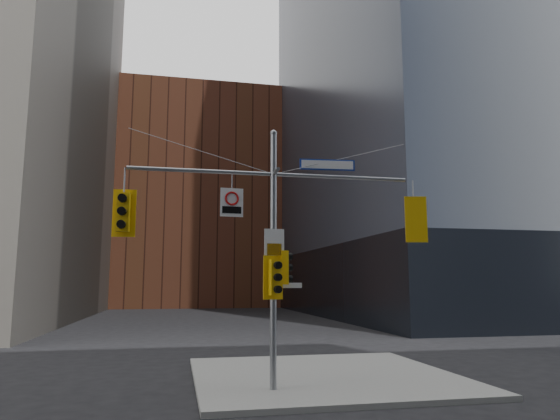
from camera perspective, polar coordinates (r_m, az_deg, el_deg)
name	(u,v)px	position (r m, az deg, el deg)	size (l,w,h in m)	color
ground	(290,415)	(12.21, 1.13, -22.34)	(160.00, 160.00, 0.00)	black
sidewalk_corner	(324,376)	(16.48, 5.02, -18.36)	(8.00, 8.00, 0.15)	gray
podium_ne	(498,282)	(53.24, 23.61, -7.59)	(36.40, 36.40, 6.00)	black
brick_midrise	(197,203)	(70.47, -9.44, 0.80)	(26.00, 20.00, 28.00)	brown
signal_assembly	(273,230)	(13.88, -0.75, -2.28)	(8.00, 0.80, 7.30)	gray
traffic_light_west_arm	(123,212)	(13.76, -17.50, -0.24)	(0.61, 0.50, 1.28)	#EAAE0C
traffic_light_east_arm	(414,220)	(15.30, 15.09, -1.12)	(0.64, 0.57, 1.35)	#EAAE0C
traffic_light_pole_side	(285,268)	(13.88, 0.53, -6.59)	(0.38, 0.33, 0.93)	#EAAE0C
traffic_light_pole_front	(275,277)	(13.54, -0.55, -7.70)	(0.56, 0.50, 1.18)	#EAAE0C
street_sign_blade	(327,165)	(14.59, 5.42, 5.16)	(1.62, 0.18, 0.32)	navy
regulatory_sign_arm	(232,201)	(13.78, -5.53, 0.98)	(0.64, 0.11, 0.79)	silver
regulatory_sign_pole	(274,243)	(13.73, -0.66, -3.77)	(0.56, 0.06, 0.73)	silver
street_blade_ew	(289,285)	(13.90, 1.07, -8.61)	(0.72, 0.08, 0.14)	silver
street_blade_ns	(270,288)	(14.25, -1.12, -8.91)	(0.07, 0.82, 0.16)	#145926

